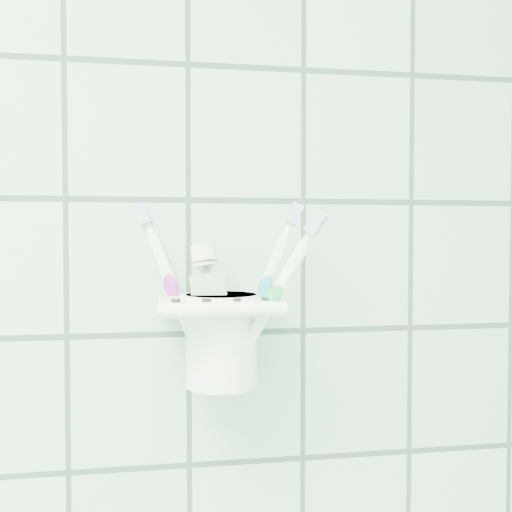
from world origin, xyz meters
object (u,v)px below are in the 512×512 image
(toothbrush_blue, at_px, (230,282))
(toothpaste_tube, at_px, (220,301))
(cup, at_px, (221,336))
(toothbrush_orange, at_px, (228,283))
(holder_bracket, at_px, (218,306))
(toothbrush_pink, at_px, (207,281))

(toothbrush_blue, height_order, toothpaste_tube, toothbrush_blue)
(cup, distance_m, toothpaste_tube, 0.04)
(toothbrush_orange, bearing_deg, toothpaste_tube, -143.57)
(holder_bracket, bearing_deg, toothbrush_blue, 36.53)
(holder_bracket, relative_size, toothbrush_blue, 0.64)
(cup, bearing_deg, holder_bracket, -132.59)
(toothbrush_orange, relative_size, toothpaste_tube, 1.30)
(holder_bracket, height_order, cup, same)
(toothbrush_blue, xyz_separation_m, toothbrush_orange, (-0.00, -0.02, 0.00))
(toothbrush_orange, bearing_deg, toothbrush_pink, 179.23)
(toothbrush_blue, bearing_deg, toothbrush_pink, -151.80)
(cup, xyz_separation_m, toothbrush_orange, (0.01, -0.01, 0.05))
(holder_bracket, distance_m, cup, 0.03)
(holder_bracket, xyz_separation_m, cup, (0.00, 0.00, -0.03))
(cup, bearing_deg, toothbrush_orange, -67.39)
(toothbrush_blue, relative_size, toothpaste_tube, 1.32)
(toothbrush_pink, relative_size, toothpaste_tube, 1.34)
(cup, relative_size, toothbrush_blue, 0.50)
(holder_bracket, xyz_separation_m, toothbrush_blue, (0.01, 0.01, 0.02))
(toothbrush_pink, bearing_deg, toothpaste_tube, -36.12)
(toothbrush_blue, bearing_deg, holder_bracket, -130.92)
(holder_bracket, relative_size, toothbrush_orange, 0.65)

